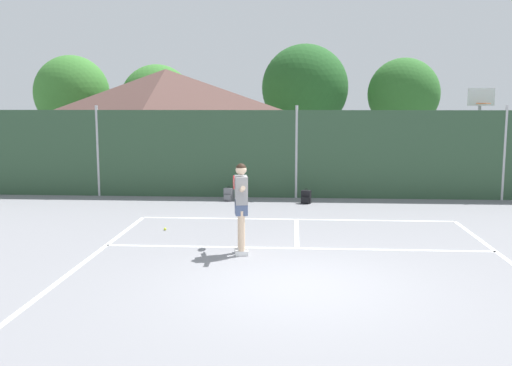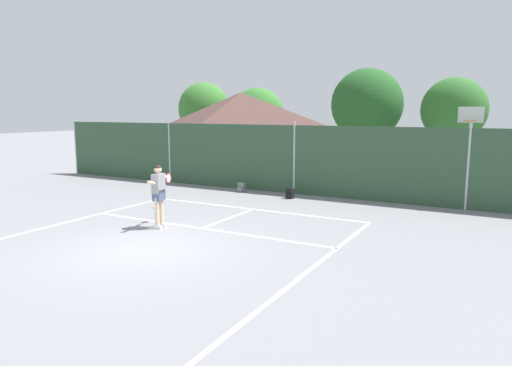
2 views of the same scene
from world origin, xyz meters
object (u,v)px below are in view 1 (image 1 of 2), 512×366
backpack_black (306,197)px  tennis_player (241,200)px  tennis_ball (165,229)px  backpack_grey (229,195)px  basketball_hoop (479,124)px

backpack_black → tennis_player: bearing=-103.5°
tennis_ball → backpack_grey: backpack_grey is taller
backpack_grey → backpack_black: size_ratio=1.00×
tennis_player → tennis_ball: tennis_player is taller
tennis_player → backpack_grey: (-0.98, 6.32, -0.92)m
tennis_player → tennis_ball: (-2.03, 2.04, -1.08)m
tennis_player → backpack_grey: size_ratio=4.01×
tennis_player → backpack_black: bearing=76.5°
basketball_hoop → backpack_grey: (-8.45, -2.77, -2.12)m
backpack_grey → backpack_black: (2.42, -0.33, 0.00)m
basketball_hoop → tennis_player: bearing=-129.4°
basketball_hoop → tennis_player: basketball_hoop is taller
backpack_grey → backpack_black: same height
tennis_ball → backpack_grey: bearing=76.2°
tennis_player → backpack_grey: tennis_player is taller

